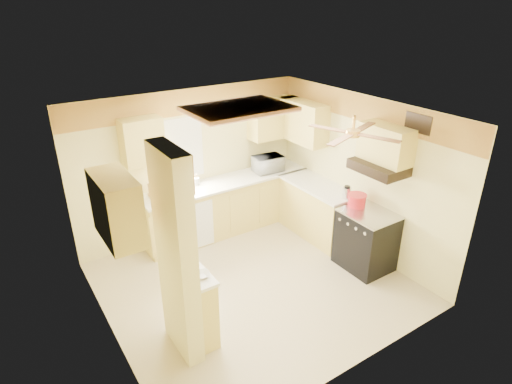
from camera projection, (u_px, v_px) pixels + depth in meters
floor at (254, 283)px, 6.22m from camera, size 4.00×4.00×0.00m
ceiling at (253, 115)px, 5.17m from camera, size 4.00×4.00×0.00m
wall_back at (191, 164)px, 7.13m from camera, size 4.00×0.00×4.00m
wall_front at (358, 279)px, 4.26m from camera, size 4.00×0.00×4.00m
wall_left at (101, 252)px, 4.70m from camera, size 0.00×3.80×3.80m
wall_right at (360, 175)px, 6.70m from camera, size 0.00×3.80×3.80m
wallpaper_border at (188, 102)px, 6.68m from camera, size 4.00×0.02×0.40m
partition_column at (177, 257)px, 4.60m from camera, size 0.20×0.70×2.50m
partition_ledge at (199, 309)px, 5.05m from camera, size 0.25×0.55×0.90m
ledge_top at (197, 276)px, 4.85m from camera, size 0.28×0.58×0.04m
lower_cabinets_back at (228, 206)px, 7.49m from camera, size 3.00×0.60×0.90m
lower_cabinets_right at (317, 211)px, 7.34m from camera, size 0.60×1.40×0.90m
countertop_back at (227, 182)px, 7.29m from camera, size 3.04×0.64×0.04m
countertop_right at (319, 186)px, 7.13m from camera, size 0.64×1.44×0.04m
dishwasher_panel at (197, 226)px, 6.89m from camera, size 0.58×0.02×0.80m
window at (176, 150)px, 6.87m from camera, size 0.92×0.02×1.02m
upper_cab_back_left at (142, 141)px, 6.33m from camera, size 0.60×0.35×0.70m
upper_cab_back_right at (274, 118)px, 7.53m from camera, size 0.90×0.35×0.70m
upper_cab_right at (303, 122)px, 7.30m from camera, size 0.35×1.00×0.70m
upper_cab_left_wall at (117, 208)px, 4.34m from camera, size 0.35×0.75×0.70m
upper_cab_over_stove at (386, 144)px, 5.90m from camera, size 0.35×0.76×0.52m
stove at (366, 240)px, 6.45m from camera, size 0.68×0.77×0.92m
range_hood at (379, 167)px, 5.99m from camera, size 0.50×0.76×0.14m
poster_menu at (182, 205)px, 4.41m from camera, size 0.02×0.42×0.57m
poster_nashville at (186, 258)px, 4.68m from camera, size 0.02×0.42×0.57m
ceiling_light_panel at (239, 109)px, 5.62m from camera, size 1.35×0.95×0.06m
ceiling_fan at (353, 133)px, 5.23m from camera, size 1.15×1.15×0.26m
vent_grate at (418, 123)px, 5.56m from camera, size 0.02×0.40×0.25m
microwave at (268, 164)px, 7.62m from camera, size 0.54×0.39×0.28m
bowl at (202, 275)px, 4.79m from camera, size 0.21×0.21×0.05m
dutch_oven at (357, 200)px, 6.43m from camera, size 0.29×0.29×0.19m
kettle at (347, 192)px, 6.63m from camera, size 0.13×0.13×0.20m
dish_rack at (162, 192)px, 6.68m from camera, size 0.43×0.33×0.23m
utensil_crock at (197, 181)px, 7.11m from camera, size 0.09×0.09×0.19m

